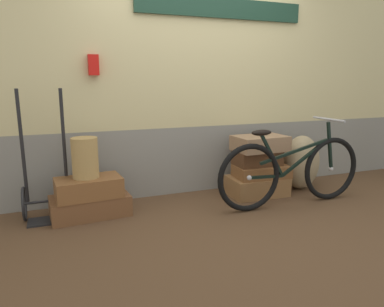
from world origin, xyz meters
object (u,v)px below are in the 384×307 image
at_px(suitcase_1, 89,187).
at_px(suitcase_2, 257,186).
at_px(suitcase_0, 90,206).
at_px(suitcase_3, 261,171).
at_px(suitcase_5, 260,143).
at_px(wicker_basket, 85,158).
at_px(burlap_sack, 301,162).
at_px(bicycle, 292,171).
at_px(luggage_trolley, 47,191).
at_px(suitcase_4, 257,158).

bearing_deg(suitcase_1, suitcase_2, -4.04).
distance_m(suitcase_0, suitcase_3, 1.90).
relative_size(suitcase_0, suitcase_2, 1.14).
height_order(suitcase_2, suitcase_5, suitcase_5).
distance_m(wicker_basket, burlap_sack, 2.50).
bearing_deg(suitcase_1, bicycle, -16.15).
height_order(suitcase_2, suitcase_3, suitcase_3).
xyz_separation_m(suitcase_5, luggage_trolley, (-2.26, 0.08, -0.33)).
relative_size(suitcase_5, luggage_trolley, 0.47).
bearing_deg(suitcase_0, suitcase_1, -106.62).
xyz_separation_m(suitcase_1, suitcase_4, (1.86, 0.04, 0.13)).
bearing_deg(suitcase_4, burlap_sack, -0.23).
relative_size(suitcase_1, suitcase_3, 1.00).
bearing_deg(suitcase_4, suitcase_2, -102.36).
relative_size(suitcase_5, bicycle, 0.34).
height_order(suitcase_1, burlap_sack, burlap_sack).
bearing_deg(burlap_sack, suitcase_3, -176.11).
distance_m(suitcase_2, wicker_basket, 1.93).
relative_size(suitcase_0, suitcase_1, 1.22).
xyz_separation_m(suitcase_3, luggage_trolley, (-2.26, 0.12, -0.01)).
bearing_deg(wicker_basket, suitcase_2, -0.13).
xyz_separation_m(suitcase_0, suitcase_1, (-0.01, -0.03, 0.19)).
xyz_separation_m(suitcase_2, luggage_trolley, (-2.22, 0.10, 0.16)).
xyz_separation_m(wicker_basket, bicycle, (2.02, -0.43, -0.22)).
xyz_separation_m(suitcase_0, suitcase_2, (1.85, -0.02, 0.01)).
relative_size(suitcase_2, suitcase_4, 1.26).
height_order(suitcase_2, bicycle, bicycle).
height_order(suitcase_2, suitcase_4, suitcase_4).
distance_m(suitcase_3, luggage_trolley, 2.27).
bearing_deg(burlap_sack, suitcase_1, -179.32).
distance_m(suitcase_0, suitcase_4, 1.88).
distance_m(suitcase_5, luggage_trolley, 2.28).
bearing_deg(suitcase_5, bicycle, -77.84).
height_order(suitcase_0, suitcase_4, suitcase_4).
bearing_deg(wicker_basket, burlap_sack, 0.27).
bearing_deg(suitcase_4, suitcase_3, -56.98).
height_order(suitcase_3, burlap_sack, burlap_sack).
distance_m(suitcase_3, bicycle, 0.43).
bearing_deg(suitcase_4, bicycle, -71.83).
bearing_deg(suitcase_2, wicker_basket, -178.76).
height_order(suitcase_5, wicker_basket, wicker_basket).
bearing_deg(suitcase_1, suitcase_4, -3.20).
bearing_deg(luggage_trolley, suitcase_2, -2.51).
distance_m(luggage_trolley, bicycle, 2.43).
xyz_separation_m(suitcase_5, wicker_basket, (-1.90, -0.01, -0.02)).
relative_size(suitcase_3, burlap_sack, 0.93).
distance_m(suitcase_1, suitcase_5, 1.91).
relative_size(suitcase_2, suitcase_3, 1.06).
bearing_deg(suitcase_2, luggage_trolley, 178.86).
xyz_separation_m(suitcase_2, wicker_basket, (-1.87, 0.00, 0.47)).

